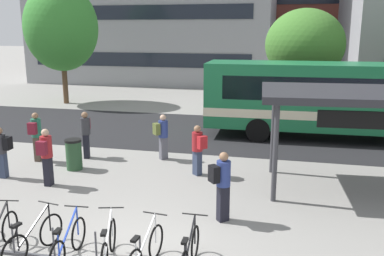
% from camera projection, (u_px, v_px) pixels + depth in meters
% --- Properties ---
extents(bus_lane_asphalt, '(80.00, 7.20, 0.01)m').
position_uv_depth(bus_lane_asphalt, '(217.00, 132.00, 18.99)').
color(bus_lane_asphalt, '#232326').
rests_on(bus_lane_asphalt, ground).
extents(city_bus, '(12.09, 2.87, 3.20)m').
position_uv_depth(city_bus, '(352.00, 98.00, 17.33)').
color(city_bus, '#196B3D').
rests_on(city_bus, ground).
extents(bike_rack, '(7.27, 0.37, 0.70)m').
position_uv_depth(bike_rack, '(34.00, 253.00, 8.55)').
color(bike_rack, '#47474C').
rests_on(bike_rack, ground).
extents(parked_bicycle_black_4, '(0.52, 1.71, 0.99)m').
position_uv_depth(parked_bicycle_black_4, '(34.00, 239.00, 8.51)').
color(parked_bicycle_black_4, black).
rests_on(parked_bicycle_black_4, ground).
extents(parked_bicycle_blue_5, '(0.52, 1.72, 0.99)m').
position_uv_depth(parked_bicycle_blue_5, '(68.00, 244.00, 8.31)').
color(parked_bicycle_blue_5, black).
rests_on(parked_bicycle_blue_5, ground).
extents(parked_bicycle_white_6, '(0.63, 1.68, 0.99)m').
position_uv_depth(parked_bicycle_white_6, '(109.00, 246.00, 8.24)').
color(parked_bicycle_white_6, black).
rests_on(parked_bicycle_white_6, ground).
extents(parked_bicycle_white_7, '(0.52, 1.72, 0.99)m').
position_uv_depth(parked_bicycle_white_7, '(145.00, 253.00, 7.99)').
color(parked_bicycle_white_7, black).
rests_on(parked_bicycle_white_7, ground).
extents(parked_bicycle_black_8, '(0.52, 1.72, 0.99)m').
position_uv_depth(parked_bicycle_black_8, '(190.00, 254.00, 7.94)').
color(parked_bicycle_black_8, black).
rests_on(parked_bicycle_black_8, ground).
extents(transit_shelter, '(6.51, 3.60, 2.91)m').
position_uv_depth(transit_shelter, '(379.00, 98.00, 11.43)').
color(transit_shelter, '#38383D').
rests_on(transit_shelter, ground).
extents(commuter_maroon_pack_0, '(0.46, 0.59, 1.71)m').
position_uv_depth(commuter_maroon_pack_0, '(86.00, 131.00, 15.01)').
color(commuter_maroon_pack_0, black).
rests_on(commuter_maroon_pack_0, ground).
extents(commuter_olive_pack_1, '(0.59, 0.58, 1.64)m').
position_uv_depth(commuter_olive_pack_1, '(162.00, 134.00, 14.82)').
color(commuter_olive_pack_1, '#565660').
rests_on(commuter_olive_pack_1, ground).
extents(commuter_maroon_pack_2, '(0.37, 0.55, 1.75)m').
position_uv_depth(commuter_maroon_pack_2, '(36.00, 134.00, 14.59)').
color(commuter_maroon_pack_2, '#47382D').
rests_on(commuter_maroon_pack_2, ground).
extents(commuter_maroon_pack_3, '(0.36, 0.54, 1.74)m').
position_uv_depth(commuter_maroon_pack_3, '(46.00, 153.00, 12.27)').
color(commuter_maroon_pack_3, black).
rests_on(commuter_maroon_pack_3, ground).
extents(commuter_black_pack_4, '(0.60, 0.57, 1.74)m').
position_uv_depth(commuter_black_pack_4, '(222.00, 182.00, 9.96)').
color(commuter_black_pack_4, black).
rests_on(commuter_black_pack_4, ground).
extents(commuter_black_pack_5, '(0.53, 0.35, 1.63)m').
position_uv_depth(commuter_black_pack_5, '(2.00, 149.00, 12.96)').
color(commuter_black_pack_5, '#2D3851').
rests_on(commuter_black_pack_5, ground).
extents(commuter_red_pack_6, '(0.59, 0.58, 1.63)m').
position_uv_depth(commuter_red_pack_6, '(198.00, 147.00, 13.19)').
color(commuter_red_pack_6, '#2D3851').
rests_on(commuter_red_pack_6, ground).
extents(trash_bin, '(0.55, 0.55, 1.03)m').
position_uv_depth(trash_bin, '(74.00, 154.00, 13.85)').
color(trash_bin, '#284C2D').
rests_on(trash_bin, ground).
extents(street_tree_0, '(4.44, 4.44, 7.33)m').
position_uv_depth(street_tree_0, '(61.00, 28.00, 25.41)').
color(street_tree_0, brown).
rests_on(street_tree_0, ground).
extents(street_tree_2, '(4.11, 4.11, 5.65)m').
position_uv_depth(street_tree_2, '(305.00, 45.00, 21.85)').
color(street_tree_2, brown).
rests_on(street_tree_2, ground).
extents(building_centre_block, '(18.88, 10.85, 14.09)m').
position_uv_depth(building_centre_block, '(266.00, 7.00, 46.33)').
color(building_centre_block, brown).
rests_on(building_centre_block, ground).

